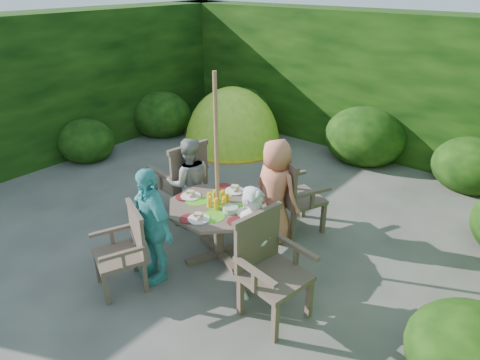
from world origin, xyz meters
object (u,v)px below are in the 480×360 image
Objects in this scene: garden_chair_right at (269,266)px; child_back at (276,191)px; parasol_pole at (217,172)px; garden_chair_back at (294,194)px; garden_chair_front at (125,249)px; dome_tent at (232,145)px; child_right at (255,244)px; garden_chair_left at (182,179)px; child_left at (190,183)px; child_front at (151,225)px; patio_table at (218,213)px.

child_back reaches higher than garden_chair_right.
parasol_pole is at bearing 77.77° from garden_chair_right.
garden_chair_right is 1.56m from garden_chair_back.
parasol_pole is 1.23m from garden_chair_back.
garden_chair_front is at bearing 93.87° from garden_chair_back.
child_right is at bearing -48.41° from dome_tent.
garden_chair_left is 0.85× the size of child_right.
garden_chair_front is at bearing 31.68° from garden_chair_left.
child_left is 1.13m from child_back.
child_left reaches higher than dome_tent.
child_front reaches higher than garden_chair_left.
garden_chair_back is 0.81× the size of child_left.
garden_chair_right is 0.77× the size of child_back.
child_back is at bearing 41.85° from garden_chair_right.
child_back is at bearing 80.87° from child_front.
garden_chair_left is 0.85× the size of child_left.
garden_chair_right is at bearing 138.33° from garden_chair_back.
garden_chair_front is at bearing -66.24° from dome_tent.
child_left is 0.54× the size of dome_tent.
garden_chair_left is 0.80× the size of child_front.
patio_table is at bearing 75.48° from child_back.
child_left reaches higher than patio_table.
garden_chair_left is at bearing 133.88° from child_front.
dome_tent is at bearing 61.87° from child_right.
garden_chair_right is 0.97× the size of garden_chair_left.
child_back is (-0.47, 1.03, 0.04)m from child_right.
child_left is at bearing 57.61° from garden_chair_back.
garden_chair_front is at bearing -98.64° from child_front.
garden_chair_right is at bearing 26.51° from child_front.
child_left is (-1.76, 0.68, 0.07)m from garden_chair_right.
patio_table is 1.15× the size of child_back.
parasol_pole is 1.22m from garden_chair_right.
child_right is at bearing 75.20° from garden_chair_right.
garden_chair_front is (-0.39, -1.03, -0.63)m from parasol_pole.
patio_table is at bearing 108.52° from child_left.
child_front is at bearing 114.34° from garden_chair_right.
garden_chair_left is at bearing 48.34° from garden_chair_back.
child_right reaches higher than garden_chair_back.
child_left is at bearing 159.38° from parasol_pole.
garden_chair_right is at bearing -21.56° from parasol_pole.
garden_chair_back is at bearing 162.40° from child_left.
parasol_pole is at bearing -53.89° from dome_tent.
child_back is at bearing 91.97° from garden_chair_front.
dome_tent is at bearing -11.45° from garden_chair_back.
garden_chair_back is at bearing 122.17° from garden_chair_left.
garden_chair_back is at bearing 81.04° from child_front.
child_right is (0.74, -0.28, 0.04)m from patio_table.
child_front reaches higher than garden_chair_right.
patio_table is at bearing 77.72° from garden_chair_right.
child_front is (-1.03, -0.47, 0.04)m from child_right.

